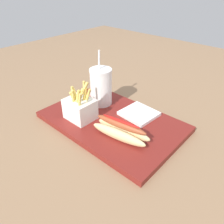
{
  "coord_description": "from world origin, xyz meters",
  "views": [
    {
      "loc": [
        -0.43,
        0.47,
        0.46
      ],
      "look_at": [
        0.0,
        0.0,
        0.05
      ],
      "focal_mm": 35.24,
      "sensor_mm": 36.0,
      "label": 1
    }
  ],
  "objects_px": {
    "soda_cup": "(101,87)",
    "fries_basket": "(80,108)",
    "ketchup_cup_1": "(93,92)",
    "hot_dog_1": "(121,130)",
    "napkin_stack": "(139,114)"
  },
  "relations": [
    {
      "from": "soda_cup",
      "to": "hot_dog_1",
      "type": "bearing_deg",
      "value": 150.25
    },
    {
      "from": "hot_dog_1",
      "to": "napkin_stack",
      "type": "distance_m",
      "value": 0.14
    },
    {
      "from": "soda_cup",
      "to": "fries_basket",
      "type": "height_order",
      "value": "soda_cup"
    },
    {
      "from": "fries_basket",
      "to": "napkin_stack",
      "type": "height_order",
      "value": "fries_basket"
    },
    {
      "from": "ketchup_cup_1",
      "to": "napkin_stack",
      "type": "xyz_separation_m",
      "value": [
        -0.24,
        -0.0,
        -0.0
      ]
    },
    {
      "from": "fries_basket",
      "to": "ketchup_cup_1",
      "type": "bearing_deg",
      "value": -56.88
    },
    {
      "from": "hot_dog_1",
      "to": "napkin_stack",
      "type": "xyz_separation_m",
      "value": [
        0.03,
        -0.14,
        -0.02
      ]
    },
    {
      "from": "fries_basket",
      "to": "hot_dog_1",
      "type": "relative_size",
      "value": 0.75
    },
    {
      "from": "ketchup_cup_1",
      "to": "soda_cup",
      "type": "bearing_deg",
      "value": 160.84
    },
    {
      "from": "soda_cup",
      "to": "ketchup_cup_1",
      "type": "height_order",
      "value": "soda_cup"
    },
    {
      "from": "hot_dog_1",
      "to": "ketchup_cup_1",
      "type": "relative_size",
      "value": 5.94
    },
    {
      "from": "fries_basket",
      "to": "hot_dog_1",
      "type": "bearing_deg",
      "value": -175.14
    },
    {
      "from": "ketchup_cup_1",
      "to": "napkin_stack",
      "type": "height_order",
      "value": "ketchup_cup_1"
    },
    {
      "from": "fries_basket",
      "to": "napkin_stack",
      "type": "bearing_deg",
      "value": -132.61
    },
    {
      "from": "hot_dog_1",
      "to": "soda_cup",
      "type": "bearing_deg",
      "value": -29.75
    }
  ]
}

